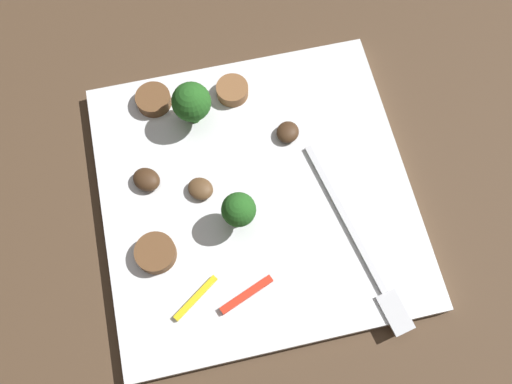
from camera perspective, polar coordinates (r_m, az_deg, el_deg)
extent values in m
plane|color=#4C3826|center=(0.50, 0.00, -0.56)|extent=(1.40, 1.40, 0.00)
cube|color=white|center=(0.49, 0.00, -0.28)|extent=(0.27, 0.27, 0.01)
cube|color=silver|center=(0.48, 9.15, -2.51)|extent=(0.14, 0.03, 0.00)
cube|color=silver|center=(0.47, 14.24, -12.02)|extent=(0.04, 0.02, 0.00)
cylinder|color=#296420|center=(0.51, -6.47, 8.10)|extent=(0.01, 0.01, 0.02)
sphere|color=#235B1E|center=(0.49, -6.73, 9.27)|extent=(0.04, 0.04, 0.04)
cylinder|color=#296420|center=(0.47, -1.74, -2.60)|extent=(0.01, 0.01, 0.02)
sphere|color=#235B1E|center=(0.45, -1.81, -1.84)|extent=(0.03, 0.03, 0.03)
cylinder|color=brown|center=(0.53, -10.59, 9.40)|extent=(0.03, 0.03, 0.01)
cylinder|color=brown|center=(0.52, -2.33, 10.51)|extent=(0.04, 0.04, 0.01)
cylinder|color=brown|center=(0.47, -10.37, -6.24)|extent=(0.05, 0.05, 0.01)
ellipsoid|color=brown|center=(0.48, -5.78, 0.34)|extent=(0.03, 0.03, 0.01)
ellipsoid|color=#422B19|center=(0.50, 3.30, 6.23)|extent=(0.03, 0.03, 0.01)
ellipsoid|color=#422B19|center=(0.49, -11.29, 1.28)|extent=(0.03, 0.03, 0.01)
cube|color=yellow|center=(0.46, -6.28, -10.87)|extent=(0.03, 0.04, 0.00)
cube|color=red|center=(0.46, -0.98, -10.59)|extent=(0.02, 0.05, 0.00)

